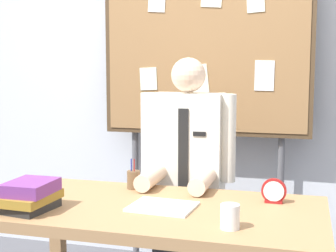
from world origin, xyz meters
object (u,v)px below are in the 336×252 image
object	(u,v)px
bulletin_board	(205,44)
pen_holder	(134,180)
desk_clock	(274,192)
coffee_mug	(230,217)
person	(187,190)
open_notebook	(163,207)
book_stack	(30,196)
desk	(157,226)

from	to	relation	value
bulletin_board	pen_holder	size ratio (longest dim) A/B	13.48
desk_clock	pen_holder	size ratio (longest dim) A/B	0.73
coffee_mug	pen_holder	bearing A→B (deg)	139.48
person	desk_clock	world-z (taller)	person
coffee_mug	pen_holder	size ratio (longest dim) A/B	0.61
open_notebook	book_stack	bearing A→B (deg)	-161.24
open_notebook	pen_holder	xyz separation A→B (m)	(-0.25, 0.30, 0.04)
desk	open_notebook	size ratio (longest dim) A/B	5.28
desk_clock	coffee_mug	xyz separation A→B (m)	(-0.14, -0.42, -0.00)
person	bulletin_board	size ratio (longest dim) A/B	0.66
pen_holder	coffee_mug	bearing A→B (deg)	-40.52
bulletin_board	book_stack	xyz separation A→B (m)	(-0.53, -1.27, -0.72)
book_stack	coffee_mug	world-z (taller)	book_stack
person	bulletin_board	bearing A→B (deg)	89.99
coffee_mug	open_notebook	bearing A→B (deg)	149.23
book_stack	open_notebook	size ratio (longest dim) A/B	0.96
desk	coffee_mug	world-z (taller)	coffee_mug
bulletin_board	open_notebook	distance (m)	1.33
book_stack	pen_holder	xyz separation A→B (m)	(0.32, 0.49, -0.02)
book_stack	desk_clock	world-z (taller)	book_stack
desk	bulletin_board	distance (m)	1.37
desk	book_stack	world-z (taller)	book_stack
desk	coffee_mug	xyz separation A→B (m)	(0.37, -0.22, 0.14)
desk	desk_clock	xyz separation A→B (m)	(0.51, 0.20, 0.14)
desk	open_notebook	distance (m)	0.10
desk_clock	pen_holder	bearing A→B (deg)	174.06
book_stack	desk	bearing A→B (deg)	21.67
desk	open_notebook	bearing A→B (deg)	-32.69
bulletin_board	pen_holder	world-z (taller)	bulletin_board
desk	pen_holder	bearing A→B (deg)	127.75
person	open_notebook	xyz separation A→B (m)	(0.03, -0.61, 0.08)
person	bulletin_board	world-z (taller)	bulletin_board
open_notebook	desk_clock	bearing A→B (deg)	24.94
person	coffee_mug	bearing A→B (deg)	-65.47
book_stack	desk_clock	xyz separation A→B (m)	(1.04, 0.41, -0.01)
book_stack	open_notebook	xyz separation A→B (m)	(0.56, 0.19, -0.06)
person	book_stack	world-z (taller)	person
open_notebook	coffee_mug	bearing A→B (deg)	-30.77
bulletin_board	pen_holder	xyz separation A→B (m)	(-0.22, -0.78, -0.74)
desk	coffee_mug	distance (m)	0.45
bulletin_board	open_notebook	world-z (taller)	bulletin_board
open_notebook	desk_clock	world-z (taller)	desk_clock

